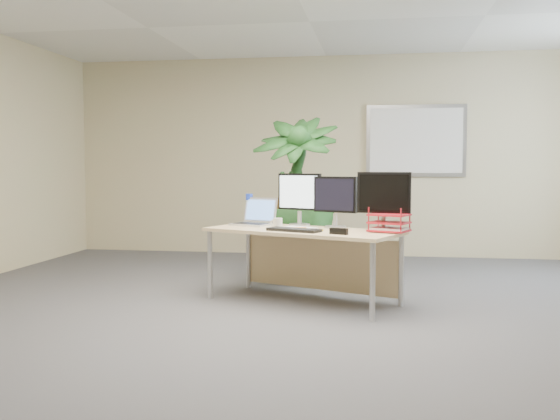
% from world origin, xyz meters
% --- Properties ---
extents(floor, '(8.00, 8.00, 0.00)m').
position_xyz_m(floor, '(0.00, 0.00, 0.00)').
color(floor, '#424246').
rests_on(floor, ground).
extents(back_wall, '(7.00, 0.04, 2.70)m').
position_xyz_m(back_wall, '(0.00, 4.00, 1.35)').
color(back_wall, beige).
rests_on(back_wall, floor).
extents(whiteboard, '(1.30, 0.04, 0.95)m').
position_xyz_m(whiteboard, '(1.20, 3.97, 1.55)').
color(whiteboard, '#A0A0A4').
rests_on(whiteboard, back_wall).
extents(desk, '(1.85, 1.32, 0.65)m').
position_xyz_m(desk, '(0.10, 1.03, 0.52)').
color(desk, '#D9B480').
rests_on(desk, floor).
extents(floor_plant, '(0.94, 0.94, 1.50)m').
position_xyz_m(floor_plant, '(-0.15, 1.93, 0.75)').
color(floor_plant, '#133514').
rests_on(floor_plant, floor).
extents(monitor_left, '(0.42, 0.21, 0.49)m').
position_xyz_m(monitor_left, '(-0.01, 1.26, 0.94)').
color(monitor_left, '#B0B1B5').
rests_on(monitor_left, desk).
extents(monitor_right, '(0.40, 0.20, 0.46)m').
position_xyz_m(monitor_right, '(0.34, 1.10, 0.92)').
color(monitor_right, '#B0B1B5').
rests_on(monitor_right, desk).
extents(monitor_dark, '(0.46, 0.21, 0.51)m').
position_xyz_m(monitor_dark, '(0.77, 0.91, 0.95)').
color(monitor_dark, '#B0B1B5').
rests_on(monitor_dark, desk).
extents(laptop, '(0.45, 0.43, 0.26)m').
position_xyz_m(laptop, '(-0.43, 1.28, 0.72)').
color(laptop, silver).
rests_on(laptop, desk).
extents(keyboard, '(0.49, 0.33, 0.03)m').
position_xyz_m(keyboard, '(0.01, 0.76, 0.67)').
color(keyboard, black).
rests_on(keyboard, desk).
extents(coffee_mug, '(0.12, 0.08, 0.09)m').
position_xyz_m(coffee_mug, '(-0.17, 0.99, 0.70)').
color(coffee_mug, silver).
rests_on(coffee_mug, desk).
extents(spiral_notebook, '(0.38, 0.36, 0.01)m').
position_xyz_m(spiral_notebook, '(0.01, 0.97, 0.66)').
color(spiral_notebook, white).
rests_on(spiral_notebook, desk).
extents(orange_pen, '(0.14, 0.02, 0.01)m').
position_xyz_m(orange_pen, '(0.03, 0.93, 0.67)').
color(orange_pen, orange).
rests_on(orange_pen, spiral_notebook).
extents(yellow_highlighter, '(0.12, 0.07, 0.02)m').
position_xyz_m(yellow_highlighter, '(0.20, 0.84, 0.66)').
color(yellow_highlighter, yellow).
rests_on(yellow_highlighter, desk).
extents(water_bottle, '(0.07, 0.07, 0.29)m').
position_xyz_m(water_bottle, '(-0.53, 1.47, 0.79)').
color(water_bottle, silver).
rests_on(water_bottle, desk).
extents(letter_tray, '(0.38, 0.34, 0.15)m').
position_xyz_m(letter_tray, '(0.82, 0.82, 0.72)').
color(letter_tray, red).
rests_on(letter_tray, desk).
extents(stapler, '(0.16, 0.10, 0.05)m').
position_xyz_m(stapler, '(0.41, 0.58, 0.68)').
color(stapler, black).
rests_on(stapler, desk).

